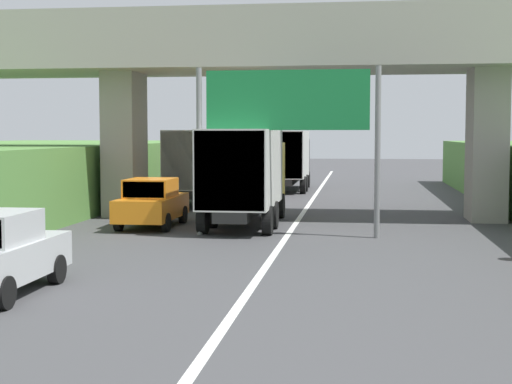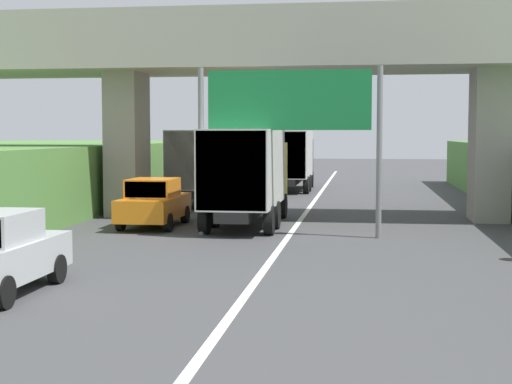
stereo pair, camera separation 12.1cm
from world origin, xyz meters
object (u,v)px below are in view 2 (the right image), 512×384
object	(u,v)px
overhead_highway_sign	(289,111)
truck_red	(206,162)
truck_black	(291,157)
car_orange	(154,203)
truck_yellow	(247,172)

from	to	relation	value
overhead_highway_sign	truck_red	world-z (taller)	overhead_highway_sign
truck_red	truck_black	distance (m)	9.25
overhead_highway_sign	car_orange	distance (m)	6.13
truck_red	truck_yellow	bearing A→B (deg)	-69.15
overhead_highway_sign	truck_yellow	size ratio (longest dim) A/B	0.81
overhead_highway_sign	truck_red	bearing A→B (deg)	114.22
truck_yellow	car_orange	size ratio (longest dim) A/B	1.78
truck_red	truck_black	bearing A→B (deg)	69.71
overhead_highway_sign	truck_black	distance (m)	19.99
truck_red	truck_black	size ratio (longest dim) A/B	1.00
overhead_highway_sign	truck_black	world-z (taller)	overhead_highway_sign
truck_black	truck_yellow	bearing A→B (deg)	-89.74
truck_red	car_orange	distance (m)	9.38
overhead_highway_sign	car_orange	size ratio (longest dim) A/B	1.43
truck_black	car_orange	world-z (taller)	truck_black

